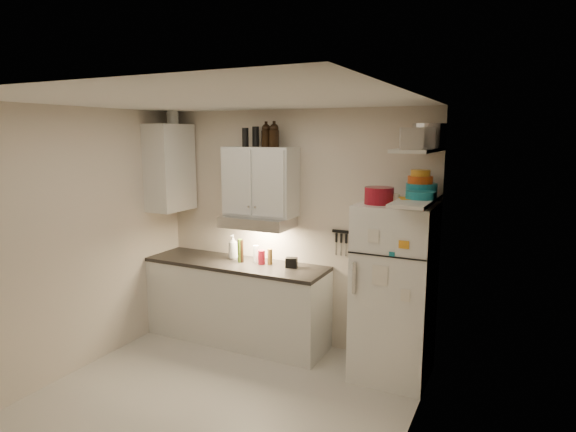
% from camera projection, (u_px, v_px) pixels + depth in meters
% --- Properties ---
extents(floor, '(3.20, 3.00, 0.02)m').
position_uv_depth(floor, '(218.00, 403.00, 4.24)').
color(floor, beige).
rests_on(floor, ground).
extents(ceiling, '(3.20, 3.00, 0.02)m').
position_uv_depth(ceiling, '(209.00, 99.00, 3.80)').
color(ceiling, white).
rests_on(ceiling, ground).
extents(back_wall, '(3.20, 0.02, 2.60)m').
position_uv_depth(back_wall, '(292.00, 228.00, 5.36)').
color(back_wall, beige).
rests_on(back_wall, ground).
extents(left_wall, '(0.02, 3.00, 2.60)m').
position_uv_depth(left_wall, '(78.00, 241.00, 4.73)').
color(left_wall, beige).
rests_on(left_wall, ground).
extents(right_wall, '(0.02, 3.00, 2.60)m').
position_uv_depth(right_wall, '(407.00, 286.00, 3.32)').
color(right_wall, beige).
rests_on(right_wall, ground).
extents(base_cabinet, '(2.10, 0.60, 0.88)m').
position_uv_depth(base_cabinet, '(237.00, 303.00, 5.47)').
color(base_cabinet, silver).
rests_on(base_cabinet, floor).
extents(countertop, '(2.10, 0.62, 0.04)m').
position_uv_depth(countertop, '(236.00, 264.00, 5.39)').
color(countertop, black).
rests_on(countertop, base_cabinet).
extents(upper_cabinet, '(0.80, 0.33, 0.75)m').
position_uv_depth(upper_cabinet, '(260.00, 181.00, 5.25)').
color(upper_cabinet, silver).
rests_on(upper_cabinet, back_wall).
extents(side_cabinet, '(0.33, 0.55, 1.00)m').
position_uv_depth(side_cabinet, '(170.00, 168.00, 5.60)').
color(side_cabinet, silver).
rests_on(side_cabinet, left_wall).
extents(range_hood, '(0.76, 0.46, 0.12)m').
position_uv_depth(range_hood, '(258.00, 222.00, 5.26)').
color(range_hood, silver).
rests_on(range_hood, back_wall).
extents(fridge, '(0.70, 0.68, 1.70)m').
position_uv_depth(fridge, '(394.00, 292.00, 4.58)').
color(fridge, white).
rests_on(fridge, floor).
extents(shelf_hi, '(0.30, 0.95, 0.03)m').
position_uv_depth(shelf_hi, '(419.00, 150.00, 4.15)').
color(shelf_hi, silver).
rests_on(shelf_hi, right_wall).
extents(shelf_lo, '(0.30, 0.95, 0.03)m').
position_uv_depth(shelf_lo, '(417.00, 200.00, 4.22)').
color(shelf_lo, silver).
rests_on(shelf_lo, right_wall).
extents(knife_strip, '(0.42, 0.02, 0.03)m').
position_uv_depth(knife_strip, '(351.00, 232.00, 5.03)').
color(knife_strip, black).
rests_on(knife_strip, back_wall).
extents(dutch_oven, '(0.33, 0.33, 0.16)m').
position_uv_depth(dutch_oven, '(379.00, 196.00, 4.41)').
color(dutch_oven, maroon).
rests_on(dutch_oven, fridge).
extents(book_stack, '(0.25, 0.27, 0.08)m').
position_uv_depth(book_stack, '(410.00, 202.00, 4.25)').
color(book_stack, orange).
rests_on(book_stack, fridge).
extents(spice_jar, '(0.08, 0.08, 0.10)m').
position_uv_depth(spice_jar, '(396.00, 199.00, 4.36)').
color(spice_jar, silver).
rests_on(spice_jar, fridge).
extents(stock_pot, '(0.34, 0.34, 0.21)m').
position_uv_depth(stock_pot, '(429.00, 136.00, 4.31)').
color(stock_pot, silver).
rests_on(stock_pot, shelf_hi).
extents(tin_a, '(0.21, 0.20, 0.18)m').
position_uv_depth(tin_a, '(424.00, 138.00, 4.06)').
color(tin_a, '#AAAAAD').
rests_on(tin_a, shelf_hi).
extents(tin_b, '(0.22, 0.22, 0.17)m').
position_uv_depth(tin_b, '(411.00, 138.00, 3.81)').
color(tin_b, '#AAAAAD').
rests_on(tin_b, shelf_hi).
extents(bowl_teal, '(0.28, 0.28, 0.11)m').
position_uv_depth(bowl_teal, '(421.00, 189.00, 4.44)').
color(bowl_teal, teal).
rests_on(bowl_teal, shelf_lo).
extents(bowl_orange, '(0.23, 0.23, 0.07)m').
position_uv_depth(bowl_orange, '(420.00, 180.00, 4.41)').
color(bowl_orange, '#C04612').
rests_on(bowl_orange, bowl_teal).
extents(bowl_yellow, '(0.18, 0.18, 0.06)m').
position_uv_depth(bowl_yellow, '(421.00, 173.00, 4.40)').
color(bowl_yellow, orange).
rests_on(bowl_yellow, bowl_orange).
extents(plates, '(0.32, 0.32, 0.07)m').
position_uv_depth(plates, '(421.00, 195.00, 4.21)').
color(plates, teal).
rests_on(plates, shelf_lo).
extents(growler_a, '(0.12, 0.12, 0.25)m').
position_uv_depth(growler_a, '(266.00, 135.00, 5.12)').
color(growler_a, black).
rests_on(growler_a, upper_cabinet).
extents(growler_b, '(0.13, 0.13, 0.25)m').
position_uv_depth(growler_b, '(274.00, 135.00, 5.04)').
color(growler_b, black).
rests_on(growler_b, upper_cabinet).
extents(thermos_a, '(0.09, 0.09, 0.22)m').
position_uv_depth(thermos_a, '(256.00, 137.00, 5.23)').
color(thermos_a, black).
rests_on(thermos_a, upper_cabinet).
extents(thermos_b, '(0.09, 0.09, 0.20)m').
position_uv_depth(thermos_b, '(245.00, 137.00, 5.17)').
color(thermos_b, black).
rests_on(thermos_b, upper_cabinet).
extents(side_jar, '(0.16, 0.16, 0.18)m').
position_uv_depth(side_jar, '(173.00, 116.00, 5.56)').
color(side_jar, silver).
rests_on(side_jar, side_cabinet).
extents(soap_bottle, '(0.13, 0.13, 0.32)m').
position_uv_depth(soap_bottle, '(233.00, 246.00, 5.49)').
color(soap_bottle, silver).
rests_on(soap_bottle, countertop).
extents(pepper_mill, '(0.06, 0.06, 0.18)m').
position_uv_depth(pepper_mill, '(270.00, 257.00, 5.28)').
color(pepper_mill, brown).
rests_on(pepper_mill, countertop).
extents(oil_bottle, '(0.06, 0.06, 0.26)m').
position_uv_depth(oil_bottle, '(240.00, 251.00, 5.36)').
color(oil_bottle, '#3E5615').
rests_on(oil_bottle, countertop).
extents(vinegar_bottle, '(0.06, 0.06, 0.26)m').
position_uv_depth(vinegar_bottle, '(241.00, 251.00, 5.36)').
color(vinegar_bottle, black).
rests_on(vinegar_bottle, countertop).
extents(clear_bottle, '(0.07, 0.07, 0.19)m').
position_uv_depth(clear_bottle, '(256.00, 254.00, 5.37)').
color(clear_bottle, silver).
rests_on(clear_bottle, countertop).
extents(red_jar, '(0.10, 0.10, 0.16)m').
position_uv_depth(red_jar, '(262.00, 257.00, 5.29)').
color(red_jar, maroon).
rests_on(red_jar, countertop).
extents(caddy, '(0.14, 0.12, 0.11)m').
position_uv_depth(caddy, '(291.00, 263.00, 5.16)').
color(caddy, black).
rests_on(caddy, countertop).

